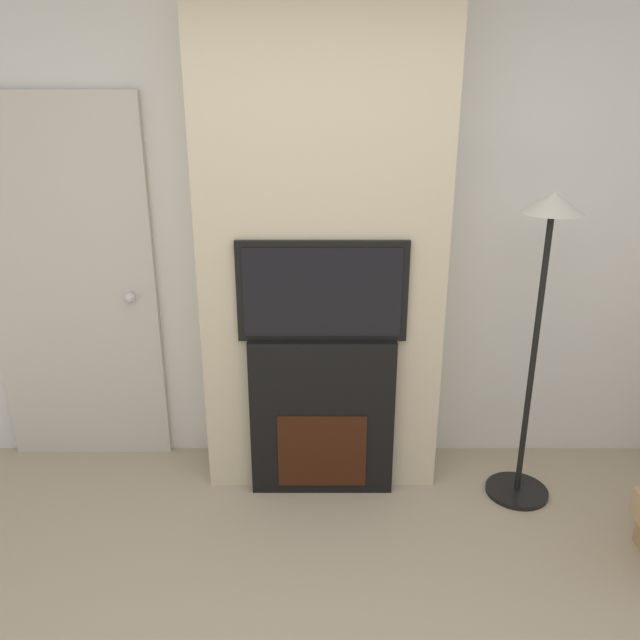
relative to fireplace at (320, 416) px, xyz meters
name	(u,v)px	position (x,y,z in m)	size (l,w,h in m)	color
wall_back	(320,229)	(0.00, 0.42, 0.92)	(6.00, 0.06, 2.70)	silver
chimney_breast	(320,238)	(0.00, 0.20, 0.92)	(1.23, 0.39, 2.70)	beige
fireplace	(320,416)	(0.00, 0.00, 0.00)	(0.75, 0.15, 0.87)	black
television	(320,291)	(0.00, 0.00, 0.69)	(0.84, 0.07, 0.51)	black
floor_lamp	(539,291)	(1.06, -0.07, 0.71)	(0.33, 0.33, 1.62)	black
entry_door	(70,288)	(-1.38, 0.36, 0.60)	(0.93, 0.09, 2.06)	#BCB7AD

